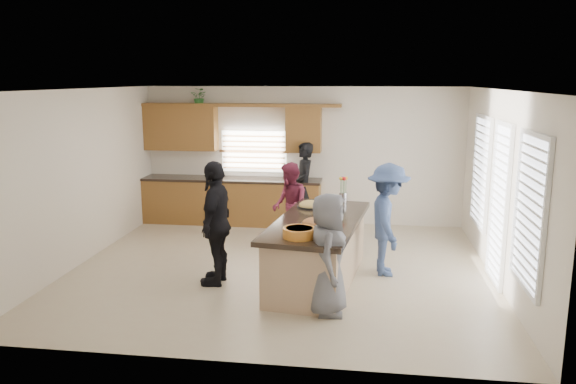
# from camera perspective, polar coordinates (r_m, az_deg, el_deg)

# --- Properties ---
(floor) EXTENTS (6.50, 6.50, 0.00)m
(floor) POSITION_cam_1_polar(r_m,az_deg,el_deg) (8.96, -0.79, -7.82)
(floor) COLOR #C5B693
(floor) RESTS_ON ground
(room_shell) EXTENTS (6.52, 6.02, 2.81)m
(room_shell) POSITION_cam_1_polar(r_m,az_deg,el_deg) (8.52, -0.82, 4.33)
(room_shell) COLOR silver
(room_shell) RESTS_ON ground
(back_cabinetry) EXTENTS (4.08, 0.66, 2.46)m
(back_cabinetry) POSITION_cam_1_polar(r_m,az_deg,el_deg) (11.61, -5.94, 1.26)
(back_cabinetry) COLOR brown
(back_cabinetry) RESTS_ON ground
(right_wall_glazing) EXTENTS (0.06, 4.00, 2.25)m
(right_wall_glazing) POSITION_cam_1_polar(r_m,az_deg,el_deg) (8.60, 20.76, -0.13)
(right_wall_glazing) COLOR white
(right_wall_glazing) RESTS_ON ground
(island) EXTENTS (1.49, 2.83, 0.95)m
(island) POSITION_cam_1_polar(r_m,az_deg,el_deg) (8.31, 3.06, -6.11)
(island) COLOR tan
(island) RESTS_ON ground
(platter_front) EXTENTS (0.40, 0.40, 0.16)m
(platter_front) POSITION_cam_1_polar(r_m,az_deg,el_deg) (7.82, 2.74, -3.24)
(platter_front) COLOR black
(platter_front) RESTS_ON island
(platter_mid) EXTENTS (0.47, 0.47, 0.19)m
(platter_mid) POSITION_cam_1_polar(r_m,az_deg,el_deg) (8.52, 4.10, -2.02)
(platter_mid) COLOR black
(platter_mid) RESTS_ON island
(platter_back) EXTENTS (0.41, 0.41, 0.16)m
(platter_back) POSITION_cam_1_polar(r_m,az_deg,el_deg) (8.91, 2.27, -1.39)
(platter_back) COLOR black
(platter_back) RESTS_ON island
(salad_bowl) EXTENTS (0.43, 0.43, 0.13)m
(salad_bowl) POSITION_cam_1_polar(r_m,az_deg,el_deg) (7.23, 1.15, -4.09)
(salad_bowl) COLOR orange
(salad_bowl) RESTS_ON island
(clear_cup) EXTENTS (0.08, 0.08, 0.11)m
(clear_cup) POSITION_cam_1_polar(r_m,az_deg,el_deg) (7.05, 3.60, -4.65)
(clear_cup) COLOR white
(clear_cup) RESTS_ON island
(plate_stack) EXTENTS (0.20, 0.20, 0.05)m
(plate_stack) POSITION_cam_1_polar(r_m,az_deg,el_deg) (9.11, 3.80, -1.16)
(plate_stack) COLOR #B191D4
(plate_stack) RESTS_ON island
(flower_vase) EXTENTS (0.14, 0.14, 0.43)m
(flower_vase) POSITION_cam_1_polar(r_m,az_deg,el_deg) (9.30, 5.64, 0.34)
(flower_vase) COLOR silver
(flower_vase) RESTS_ON island
(potted_plant) EXTENTS (0.38, 0.34, 0.36)m
(potted_plant) POSITION_cam_1_polar(r_m,az_deg,el_deg) (11.68, -8.96, 9.50)
(potted_plant) COLOR #33742E
(potted_plant) RESTS_ON back_cabinetry
(woman_left_back) EXTENTS (0.58, 0.72, 1.72)m
(woman_left_back) POSITION_cam_1_polar(r_m,az_deg,el_deg) (11.15, 1.63, 0.64)
(woman_left_back) COLOR black
(woman_left_back) RESTS_ON ground
(woman_left_mid) EXTENTS (0.79, 0.89, 1.52)m
(woman_left_mid) POSITION_cam_1_polar(r_m,az_deg,el_deg) (9.88, 0.17, -1.38)
(woman_left_mid) COLOR maroon
(woman_left_mid) RESTS_ON ground
(woman_left_front) EXTENTS (0.47, 1.08, 1.82)m
(woman_left_front) POSITION_cam_1_polar(r_m,az_deg,el_deg) (8.19, -7.30, -3.13)
(woman_left_front) COLOR black
(woman_left_front) RESTS_ON ground
(woman_right_back) EXTENTS (0.72, 1.15, 1.72)m
(woman_right_back) POSITION_cam_1_polar(r_m,az_deg,el_deg) (8.64, 10.10, -2.78)
(woman_right_back) COLOR #364A76
(woman_right_back) RESTS_ON ground
(woman_right_front) EXTENTS (0.52, 0.78, 1.57)m
(woman_right_front) POSITION_cam_1_polar(r_m,az_deg,el_deg) (7.13, 4.08, -6.33)
(woman_right_front) COLOR slate
(woman_right_front) RESTS_ON ground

